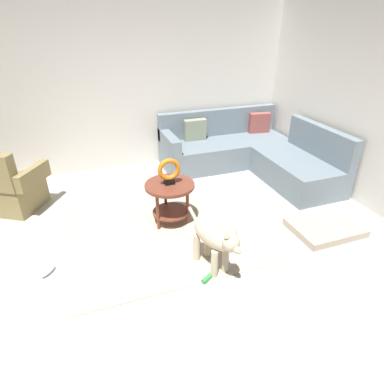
{
  "coord_description": "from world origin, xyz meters",
  "views": [
    {
      "loc": [
        -0.66,
        -2.46,
        2.29
      ],
      "look_at": [
        0.45,
        0.6,
        0.55
      ],
      "focal_mm": 30.54,
      "sensor_mm": 36.0,
      "label": 1
    }
  ],
  "objects_px": {
    "dog_bed_mat": "(325,227)",
    "dog": "(214,238)",
    "armchair": "(10,188)",
    "dog_toy_bone": "(48,271)",
    "dog_toy_rope": "(209,277)",
    "torus_sculpture": "(169,171)",
    "side_table": "(170,193)",
    "sectional_couch": "(249,153)"
  },
  "relations": [
    {
      "from": "torus_sculpture",
      "to": "dog_toy_rope",
      "type": "relative_size",
      "value": 1.78
    },
    {
      "from": "torus_sculpture",
      "to": "dog_toy_rope",
      "type": "distance_m",
      "value": 1.31
    },
    {
      "from": "armchair",
      "to": "dog",
      "type": "xyz_separation_m",
      "value": [
        2.05,
        -1.99,
        0.05
      ]
    },
    {
      "from": "side_table",
      "to": "torus_sculpture",
      "type": "xyz_separation_m",
      "value": [
        -0.0,
        -0.0,
        0.29
      ]
    },
    {
      "from": "side_table",
      "to": "dog_toy_rope",
      "type": "xyz_separation_m",
      "value": [
        0.06,
        -1.12,
        -0.39
      ]
    },
    {
      "from": "dog",
      "to": "dog_toy_rope",
      "type": "bearing_deg",
      "value": 39.94
    },
    {
      "from": "armchair",
      "to": "dog_toy_rope",
      "type": "xyz_separation_m",
      "value": [
        1.94,
        -2.13,
        -0.3
      ]
    },
    {
      "from": "sectional_couch",
      "to": "torus_sculpture",
      "type": "bearing_deg",
      "value": -146.82
    },
    {
      "from": "torus_sculpture",
      "to": "dog_toy_bone",
      "type": "distance_m",
      "value": 1.67
    },
    {
      "from": "dog_bed_mat",
      "to": "dog",
      "type": "distance_m",
      "value": 1.59
    },
    {
      "from": "dog_toy_rope",
      "to": "side_table",
      "type": "bearing_deg",
      "value": 93.01
    },
    {
      "from": "side_table",
      "to": "dog_bed_mat",
      "type": "bearing_deg",
      "value": -25.75
    },
    {
      "from": "sectional_couch",
      "to": "side_table",
      "type": "bearing_deg",
      "value": -146.82
    },
    {
      "from": "dog_bed_mat",
      "to": "dog_toy_rope",
      "type": "height_order",
      "value": "dog_bed_mat"
    },
    {
      "from": "armchair",
      "to": "torus_sculpture",
      "type": "bearing_deg",
      "value": 2.86
    },
    {
      "from": "armchair",
      "to": "side_table",
      "type": "bearing_deg",
      "value": 2.86
    },
    {
      "from": "torus_sculpture",
      "to": "side_table",
      "type": "bearing_deg",
      "value": 71.57
    },
    {
      "from": "sectional_couch",
      "to": "dog_toy_bone",
      "type": "xyz_separation_m",
      "value": [
        -3.15,
        -1.61,
        -0.26
      ]
    },
    {
      "from": "dog_bed_mat",
      "to": "dog_toy_rope",
      "type": "xyz_separation_m",
      "value": [
        -1.65,
        -0.29,
        -0.02
      ]
    },
    {
      "from": "sectional_couch",
      "to": "dog_toy_rope",
      "type": "bearing_deg",
      "value": -126.49
    },
    {
      "from": "sectional_couch",
      "to": "dog_bed_mat",
      "type": "xyz_separation_m",
      "value": [
        -0.01,
        -1.94,
        -0.24
      ]
    },
    {
      "from": "torus_sculpture",
      "to": "dog_toy_bone",
      "type": "bearing_deg",
      "value": -161.08
    },
    {
      "from": "dog_toy_rope",
      "to": "dog_toy_bone",
      "type": "height_order",
      "value": "dog_toy_bone"
    },
    {
      "from": "torus_sculpture",
      "to": "dog",
      "type": "xyz_separation_m",
      "value": [
        0.16,
        -0.98,
        -0.33
      ]
    },
    {
      "from": "armchair",
      "to": "dog_toy_rope",
      "type": "distance_m",
      "value": 2.9
    },
    {
      "from": "armchair",
      "to": "dog_toy_bone",
      "type": "xyz_separation_m",
      "value": [
        0.44,
        -1.51,
        -0.29
      ]
    },
    {
      "from": "torus_sculpture",
      "to": "dog_bed_mat",
      "type": "distance_m",
      "value": 2.01
    },
    {
      "from": "armchair",
      "to": "dog_bed_mat",
      "type": "height_order",
      "value": "armchair"
    },
    {
      "from": "armchair",
      "to": "dog",
      "type": "distance_m",
      "value": 2.86
    },
    {
      "from": "armchair",
      "to": "dog_toy_rope",
      "type": "relative_size",
      "value": 5.42
    },
    {
      "from": "sectional_couch",
      "to": "side_table",
      "type": "height_order",
      "value": "sectional_couch"
    },
    {
      "from": "dog_bed_mat",
      "to": "dog",
      "type": "xyz_separation_m",
      "value": [
        -1.54,
        -0.15,
        0.33
      ]
    },
    {
      "from": "dog",
      "to": "torus_sculpture",
      "type": "bearing_deg",
      "value": -94.13
    },
    {
      "from": "sectional_couch",
      "to": "dog_toy_bone",
      "type": "bearing_deg",
      "value": -152.9
    },
    {
      "from": "dog_bed_mat",
      "to": "sectional_couch",
      "type": "bearing_deg",
      "value": 89.84
    },
    {
      "from": "side_table",
      "to": "dog",
      "type": "xyz_separation_m",
      "value": [
        0.16,
        -0.98,
        -0.04
      ]
    },
    {
      "from": "dog_toy_rope",
      "to": "torus_sculpture",
      "type": "bearing_deg",
      "value": 93.01
    },
    {
      "from": "side_table",
      "to": "dog",
      "type": "bearing_deg",
      "value": -80.63
    },
    {
      "from": "side_table",
      "to": "dog_toy_bone",
      "type": "relative_size",
      "value": 3.33
    },
    {
      "from": "dog",
      "to": "dog_toy_bone",
      "type": "bearing_deg",
      "value": -30.27
    },
    {
      "from": "sectional_couch",
      "to": "dog",
      "type": "bearing_deg",
      "value": -126.49
    },
    {
      "from": "armchair",
      "to": "side_table",
      "type": "xyz_separation_m",
      "value": [
        1.89,
        -1.02,
        0.09
      ]
    }
  ]
}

